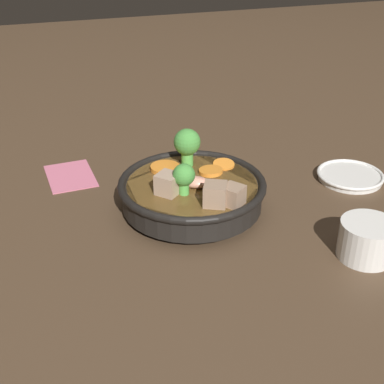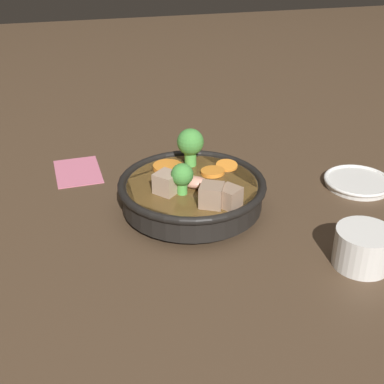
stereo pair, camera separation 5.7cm
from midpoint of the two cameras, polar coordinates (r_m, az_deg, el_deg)
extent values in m
plane|color=#4C3826|center=(0.83, 1.97, -1.98)|extent=(3.00, 3.00, 0.00)
cylinder|color=black|center=(0.83, 1.98, -1.68)|extent=(0.12, 0.12, 0.01)
cylinder|color=black|center=(0.82, 2.01, -0.27)|extent=(0.21, 0.21, 0.04)
torus|color=black|center=(0.81, 2.03, 0.88)|extent=(0.23, 0.23, 0.01)
cylinder|color=brown|center=(0.81, 2.02, 0.24)|extent=(0.20, 0.20, 0.02)
cylinder|color=orange|center=(0.81, 0.89, 1.35)|extent=(0.05, 0.05, 0.01)
cylinder|color=orange|center=(0.85, -0.67, 2.65)|extent=(0.06, 0.06, 0.01)
cylinder|color=orange|center=(0.84, 4.17, 2.12)|extent=(0.05, 0.05, 0.01)
cylinder|color=orange|center=(0.86, 5.62, 2.76)|extent=(0.04, 0.04, 0.01)
cylinder|color=orange|center=(0.81, -0.78, 1.07)|extent=(0.04, 0.05, 0.01)
cylinder|color=#59B84C|center=(0.77, 1.07, 0.44)|extent=(0.01, 0.01, 0.02)
sphere|color=#47933D|center=(0.76, 1.08, 1.84)|extent=(0.03, 0.03, 0.03)
cylinder|color=#59B84C|center=(0.86, 1.74, 3.64)|extent=(0.02, 0.02, 0.03)
sphere|color=#47933D|center=(0.85, 1.76, 5.34)|extent=(0.04, 0.04, 0.04)
cube|color=tan|center=(0.77, -0.62, 0.94)|extent=(0.04, 0.04, 0.03)
cube|color=#9E7F66|center=(0.74, 4.30, -0.38)|extent=(0.04, 0.04, 0.03)
cube|color=#9E7F66|center=(0.75, 6.20, -0.57)|extent=(0.04, 0.04, 0.03)
ellipsoid|color=#EA9E84|center=(0.79, 1.94, 1.00)|extent=(0.04, 0.05, 0.02)
cylinder|color=white|center=(0.95, 18.92, 0.88)|extent=(0.11, 0.11, 0.01)
torus|color=white|center=(0.94, 18.97, 1.15)|extent=(0.11, 0.11, 0.01)
cylinder|color=white|center=(0.74, 19.93, -5.67)|extent=(0.08, 0.08, 0.05)
cylinder|color=brown|center=(0.73, 20.13, -4.67)|extent=(0.06, 0.06, 0.00)
cube|color=#D16B84|center=(0.96, -10.43, 2.16)|extent=(0.11, 0.08, 0.00)
camera|label=1|loc=(0.03, -87.99, 1.12)|focal=50.00mm
camera|label=2|loc=(0.03, 92.01, -1.12)|focal=50.00mm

